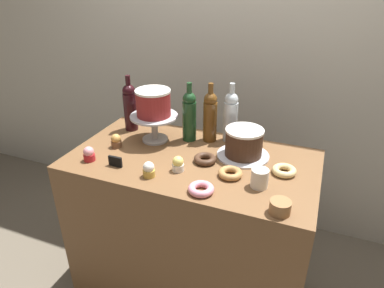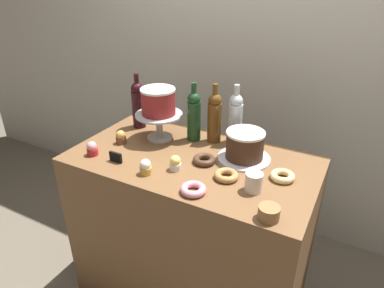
{
  "view_description": "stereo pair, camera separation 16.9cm",
  "coord_description": "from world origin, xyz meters",
  "px_view_note": "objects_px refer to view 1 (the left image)",
  "views": [
    {
      "loc": [
        0.56,
        -1.4,
        1.8
      ],
      "look_at": [
        0.0,
        0.0,
        1.03
      ],
      "focal_mm": 32.09,
      "sensor_mm": 36.0,
      "label": 1
    },
    {
      "loc": [
        0.71,
        -1.32,
        1.8
      ],
      "look_at": [
        0.0,
        0.0,
        1.03
      ],
      "focal_mm": 32.09,
      "sensor_mm": 36.0,
      "label": 2
    }
  ],
  "objects_px": {
    "wine_bottle_clear": "(231,116)",
    "chocolate_round_cake": "(244,142)",
    "cupcake_vanilla": "(149,170)",
    "donut_glazed": "(284,171)",
    "cupcake_caramel": "(116,141)",
    "donut_chocolate": "(205,159)",
    "donut_maple": "(230,173)",
    "wine_bottle_amber": "(210,116)",
    "cookie_stack": "(280,207)",
    "coffee_cup_ceramic": "(260,178)",
    "white_layer_cake": "(153,103)",
    "cupcake_lemon": "(178,164)",
    "cupcake_strawberry": "(89,154)",
    "wine_bottle_green": "(189,115)",
    "wine_bottle_dark_red": "(130,106)",
    "cake_stand_pedestal": "(154,123)",
    "price_sign_chalkboard": "(115,161)",
    "donut_pink": "(201,189)"
  },
  "relations": [
    {
      "from": "wine_bottle_clear",
      "to": "price_sign_chalkboard",
      "type": "distance_m",
      "value": 0.65
    },
    {
      "from": "wine_bottle_green",
      "to": "coffee_cup_ceramic",
      "type": "xyz_separation_m",
      "value": [
        0.46,
        -0.32,
        -0.1
      ]
    },
    {
      "from": "donut_glazed",
      "to": "wine_bottle_clear",
      "type": "bearing_deg",
      "value": 143.69
    },
    {
      "from": "wine_bottle_amber",
      "to": "price_sign_chalkboard",
      "type": "bearing_deg",
      "value": -126.67
    },
    {
      "from": "chocolate_round_cake",
      "to": "cupcake_caramel",
      "type": "xyz_separation_m",
      "value": [
        -0.65,
        -0.15,
        -0.05
      ]
    },
    {
      "from": "cupcake_lemon",
      "to": "cupcake_vanilla",
      "type": "bearing_deg",
      "value": -137.01
    },
    {
      "from": "cupcake_vanilla",
      "to": "wine_bottle_clear",
      "type": "bearing_deg",
      "value": 64.54
    },
    {
      "from": "donut_glazed",
      "to": "cookie_stack",
      "type": "distance_m",
      "value": 0.3
    },
    {
      "from": "white_layer_cake",
      "to": "wine_bottle_amber",
      "type": "xyz_separation_m",
      "value": [
        0.28,
        0.11,
        -0.08
      ]
    },
    {
      "from": "coffee_cup_ceramic",
      "to": "donut_pink",
      "type": "bearing_deg",
      "value": -148.65
    },
    {
      "from": "wine_bottle_green",
      "to": "wine_bottle_dark_red",
      "type": "height_order",
      "value": "same"
    },
    {
      "from": "cake_stand_pedestal",
      "to": "cupcake_vanilla",
      "type": "bearing_deg",
      "value": -67.08
    },
    {
      "from": "wine_bottle_dark_red",
      "to": "price_sign_chalkboard",
      "type": "distance_m",
      "value": 0.45
    },
    {
      "from": "cupcake_strawberry",
      "to": "donut_chocolate",
      "type": "distance_m",
      "value": 0.57
    },
    {
      "from": "donut_pink",
      "to": "coffee_cup_ceramic",
      "type": "relative_size",
      "value": 1.32
    },
    {
      "from": "white_layer_cake",
      "to": "cookie_stack",
      "type": "xyz_separation_m",
      "value": [
        0.74,
        -0.39,
        -0.19
      ]
    },
    {
      "from": "cupcake_caramel",
      "to": "donut_chocolate",
      "type": "distance_m",
      "value": 0.49
    },
    {
      "from": "donut_glazed",
      "to": "price_sign_chalkboard",
      "type": "relative_size",
      "value": 1.6
    },
    {
      "from": "wine_bottle_green",
      "to": "chocolate_round_cake",
      "type": "bearing_deg",
      "value": -13.81
    },
    {
      "from": "wine_bottle_clear",
      "to": "wine_bottle_dark_red",
      "type": "bearing_deg",
      "value": -172.93
    },
    {
      "from": "white_layer_cake",
      "to": "wine_bottle_dark_red",
      "type": "relative_size",
      "value": 0.57
    },
    {
      "from": "chocolate_round_cake",
      "to": "white_layer_cake",
      "type": "bearing_deg",
      "value": -179.97
    },
    {
      "from": "price_sign_chalkboard",
      "to": "white_layer_cake",
      "type": "bearing_deg",
      "value": 81.8
    },
    {
      "from": "cake_stand_pedestal",
      "to": "cupcake_strawberry",
      "type": "distance_m",
      "value": 0.39
    },
    {
      "from": "price_sign_chalkboard",
      "to": "wine_bottle_amber",
      "type": "bearing_deg",
      "value": 53.33
    },
    {
      "from": "donut_chocolate",
      "to": "donut_glazed",
      "type": "xyz_separation_m",
      "value": [
        0.38,
        0.03,
        0.0
      ]
    },
    {
      "from": "wine_bottle_dark_red",
      "to": "cupcake_vanilla",
      "type": "xyz_separation_m",
      "value": [
        0.34,
        -0.43,
        -0.11
      ]
    },
    {
      "from": "cookie_stack",
      "to": "wine_bottle_clear",
      "type": "bearing_deg",
      "value": 123.5
    },
    {
      "from": "wine_bottle_dark_red",
      "to": "cupcake_vanilla",
      "type": "height_order",
      "value": "wine_bottle_dark_red"
    },
    {
      "from": "wine_bottle_dark_red",
      "to": "donut_chocolate",
      "type": "height_order",
      "value": "wine_bottle_dark_red"
    },
    {
      "from": "wine_bottle_amber",
      "to": "cupcake_vanilla",
      "type": "height_order",
      "value": "wine_bottle_amber"
    },
    {
      "from": "donut_pink",
      "to": "donut_chocolate",
      "type": "bearing_deg",
      "value": 106.03
    },
    {
      "from": "cupcake_vanilla",
      "to": "cookie_stack",
      "type": "height_order",
      "value": "cupcake_vanilla"
    },
    {
      "from": "cupcake_vanilla",
      "to": "donut_maple",
      "type": "relative_size",
      "value": 0.66
    },
    {
      "from": "donut_maple",
      "to": "donut_glazed",
      "type": "relative_size",
      "value": 1.0
    },
    {
      "from": "cupcake_strawberry",
      "to": "chocolate_round_cake",
      "type": "bearing_deg",
      "value": 24.9
    },
    {
      "from": "price_sign_chalkboard",
      "to": "cupcake_strawberry",
      "type": "bearing_deg",
      "value": 179.53
    },
    {
      "from": "cupcake_caramel",
      "to": "donut_maple",
      "type": "distance_m",
      "value": 0.65
    },
    {
      "from": "cupcake_caramel",
      "to": "coffee_cup_ceramic",
      "type": "distance_m",
      "value": 0.79
    },
    {
      "from": "donut_chocolate",
      "to": "price_sign_chalkboard",
      "type": "distance_m",
      "value": 0.43
    },
    {
      "from": "chocolate_round_cake",
      "to": "donut_maple",
      "type": "relative_size",
      "value": 1.69
    },
    {
      "from": "chocolate_round_cake",
      "to": "cupcake_strawberry",
      "type": "distance_m",
      "value": 0.77
    },
    {
      "from": "white_layer_cake",
      "to": "cupcake_lemon",
      "type": "bearing_deg",
      "value": -45.04
    },
    {
      "from": "wine_bottle_clear",
      "to": "chocolate_round_cake",
      "type": "bearing_deg",
      "value": -52.75
    },
    {
      "from": "chocolate_round_cake",
      "to": "coffee_cup_ceramic",
      "type": "height_order",
      "value": "chocolate_round_cake"
    },
    {
      "from": "wine_bottle_dark_red",
      "to": "cupcake_strawberry",
      "type": "height_order",
      "value": "wine_bottle_dark_red"
    },
    {
      "from": "cake_stand_pedestal",
      "to": "wine_bottle_amber",
      "type": "height_order",
      "value": "wine_bottle_amber"
    },
    {
      "from": "cupcake_lemon",
      "to": "price_sign_chalkboard",
      "type": "height_order",
      "value": "cupcake_lemon"
    },
    {
      "from": "cookie_stack",
      "to": "wine_bottle_dark_red",
      "type": "bearing_deg",
      "value": 153.28
    },
    {
      "from": "chocolate_round_cake",
      "to": "coffee_cup_ceramic",
      "type": "relative_size",
      "value": 2.23
    }
  ]
}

